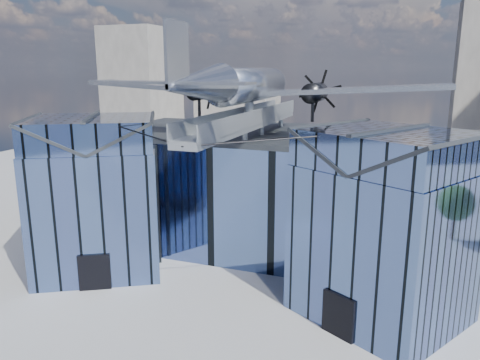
% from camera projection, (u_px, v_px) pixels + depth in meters
% --- Properties ---
extents(ground_plane, '(120.00, 120.00, 0.00)m').
position_uv_depth(ground_plane, '(231.00, 281.00, 34.29)').
color(ground_plane, gray).
extents(museum, '(32.88, 24.50, 17.60)m').
position_uv_depth(museum, '(256.00, 189.00, 38.30)').
color(museum, '#4B6399').
rests_on(museum, ground).
extents(bg_towers, '(77.00, 24.50, 26.00)m').
position_uv_depth(bg_towers, '(350.00, 100.00, 77.48)').
color(bg_towers, slate).
rests_on(bg_towers, ground).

